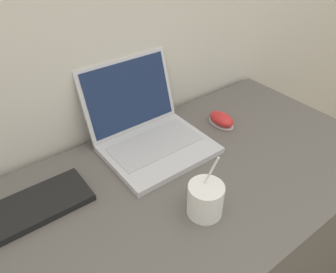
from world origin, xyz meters
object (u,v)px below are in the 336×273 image
object	(u,v)px
drink_cup	(205,199)
computer_mouse	(221,119)
laptop	(148,130)
external_keyboard	(13,216)

from	to	relation	value
drink_cup	computer_mouse	bearing A→B (deg)	39.58
laptop	external_keyboard	bearing A→B (deg)	-172.76
drink_cup	computer_mouse	size ratio (longest dim) A/B	1.64
laptop	external_keyboard	size ratio (longest dim) A/B	0.86
drink_cup	external_keyboard	size ratio (longest dim) A/B	0.45
laptop	computer_mouse	world-z (taller)	laptop
laptop	computer_mouse	distance (m)	0.29
computer_mouse	external_keyboard	world-z (taller)	computer_mouse
drink_cup	computer_mouse	world-z (taller)	drink_cup
drink_cup	external_keyboard	xyz separation A→B (m)	(-0.41, 0.28, -0.04)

